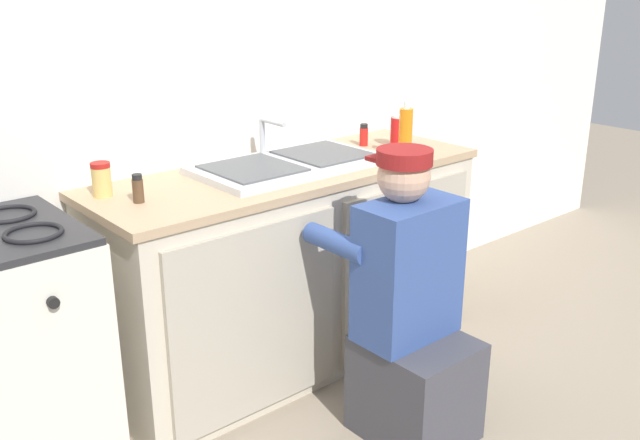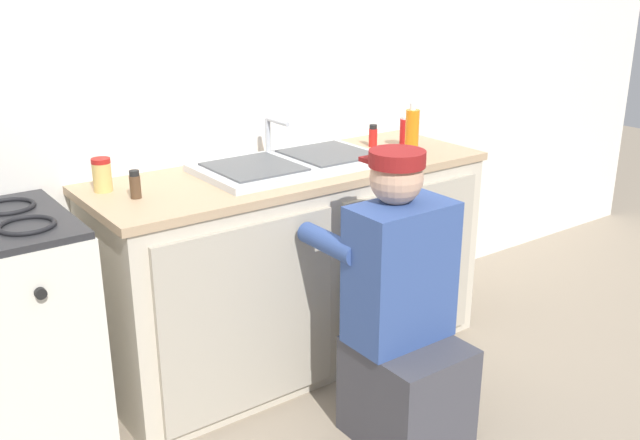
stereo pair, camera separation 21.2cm
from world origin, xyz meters
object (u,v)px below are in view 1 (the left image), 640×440
Objects in this scene: condiment_jar at (102,179)px; soda_cup_red at (399,131)px; spice_bottle_red at (364,135)px; spice_bottle_pepper at (138,189)px; sink_double_basin at (289,164)px; soap_bottle_orange at (406,133)px; plumber_person at (410,322)px.

condiment_jar is 1.42m from soda_cup_red.
spice_bottle_pepper is at bearing -174.72° from spice_bottle_red.
sink_double_basin is 0.71m from spice_bottle_pepper.
condiment_jar is (-0.77, 0.13, 0.05)m from sink_double_basin.
soda_cup_red is 1.45× the size of spice_bottle_red.
soap_bottle_orange is at bearing -14.41° from condiment_jar.
condiment_jar is at bearing 170.08° from sink_double_basin.
soda_cup_red is at bearing 47.18° from plumber_person.
plumber_person is 1.25m from condiment_jar.
soap_bottle_orange is at bearing -128.81° from soda_cup_red.
spice_bottle_pepper and spice_bottle_red have the same top height.
soap_bottle_orange is (-0.13, -0.16, 0.04)m from soda_cup_red.
plumber_person reaches higher than soda_cup_red.
spice_bottle_red is at bearing 56.91° from plumber_person.
sink_double_basin is at bearing -169.98° from spice_bottle_red.
plumber_person is at bearing -132.82° from soda_cup_red.
spice_bottle_pepper is (-0.70, -0.02, 0.03)m from sink_double_basin.
soap_bottle_orange is at bearing 46.05° from plumber_person.
sink_double_basin is 7.62× the size of spice_bottle_pepper.
spice_bottle_pepper is at bearing 171.89° from soap_bottle_orange.
sink_double_basin reaches higher than spice_bottle_red.
condiment_jar reaches higher than spice_bottle_pepper.
soap_bottle_orange is 0.29m from spice_bottle_red.
condiment_jar is 1.32m from soap_bottle_orange.
soap_bottle_orange is 2.38× the size of spice_bottle_red.
sink_double_basin is 0.78m from condiment_jar.
soda_cup_red is at bearing 51.19° from soap_bottle_orange.
soap_bottle_orange reaches higher than condiment_jar.
soap_bottle_orange is (1.28, -0.33, 0.05)m from condiment_jar.
soap_bottle_orange is (1.21, -0.17, 0.06)m from spice_bottle_pepper.
condiment_jar is at bearing 165.59° from soap_bottle_orange.
spice_bottle_pepper is 1.00× the size of spice_bottle_red.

